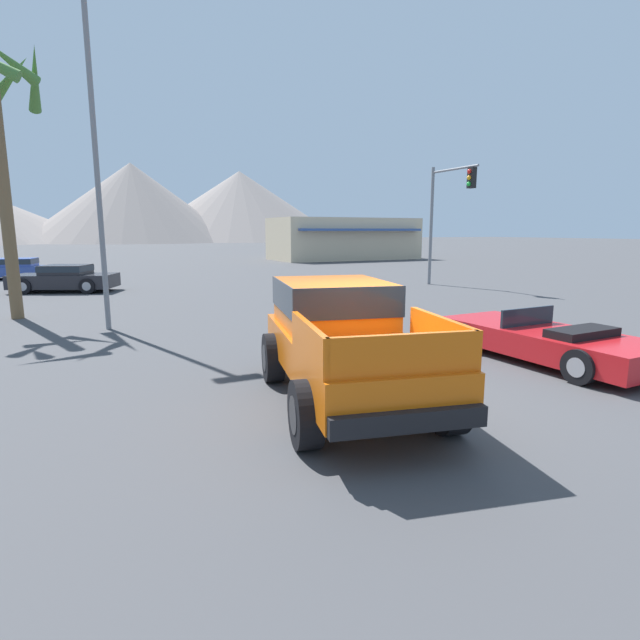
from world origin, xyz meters
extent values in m
plane|color=#424244|center=(0.00, 0.00, 0.00)|extent=(320.00, 320.00, 0.00)
cube|color=orange|center=(-0.48, 0.21, 0.80)|extent=(2.85, 4.98, 0.59)
cube|color=orange|center=(-0.27, 1.13, 1.48)|extent=(2.14, 2.38, 0.77)
cube|color=#1E2833|center=(-0.27, 1.13, 1.62)|extent=(2.19, 2.43, 0.49)
cube|color=orange|center=(-1.64, -0.87, 1.33)|extent=(0.48, 1.85, 0.48)
cube|color=orange|center=(0.13, -1.26, 1.33)|extent=(0.48, 1.85, 0.48)
cube|color=orange|center=(-0.95, -1.94, 1.33)|extent=(1.79, 0.47, 0.48)
cube|color=black|center=(0.04, 2.55, 0.62)|extent=(1.84, 0.55, 0.24)
cube|color=black|center=(-0.99, -2.12, 0.62)|extent=(1.84, 0.55, 0.24)
cylinder|color=black|center=(-1.12, 1.84, 0.44)|extent=(0.50, 0.93, 0.88)
cylinder|color=#232326|center=(-1.12, 1.84, 0.44)|extent=(0.43, 0.55, 0.48)
cylinder|color=black|center=(0.79, 1.42, 0.44)|extent=(0.50, 0.93, 0.88)
cylinder|color=#232326|center=(0.79, 1.42, 0.44)|extent=(0.43, 0.55, 0.48)
cylinder|color=black|center=(-1.74, -0.99, 0.44)|extent=(0.50, 0.93, 0.88)
cylinder|color=#232326|center=(-1.74, -0.99, 0.44)|extent=(0.43, 0.55, 0.48)
cylinder|color=black|center=(0.17, -1.41, 0.44)|extent=(0.50, 0.93, 0.88)
cylinder|color=#232326|center=(0.17, -1.41, 0.44)|extent=(0.43, 0.55, 0.48)
cube|color=red|center=(4.55, 0.73, 0.42)|extent=(1.99, 4.61, 0.49)
cube|color=#1E2833|center=(4.54, 1.23, 0.86)|extent=(1.57, 0.11, 0.39)
cube|color=black|center=(4.58, -0.07, 0.75)|extent=(1.50, 0.68, 0.16)
cylinder|color=black|center=(3.62, 2.11, 0.32)|extent=(0.24, 0.65, 0.64)
cylinder|color=#9E9EA3|center=(3.62, 2.11, 0.32)|extent=(0.24, 0.36, 0.35)
cylinder|color=black|center=(5.39, 2.17, 0.32)|extent=(0.24, 0.65, 0.64)
cylinder|color=#9E9EA3|center=(5.39, 2.17, 0.32)|extent=(0.24, 0.36, 0.35)
cylinder|color=black|center=(3.71, -0.71, 0.32)|extent=(0.24, 0.65, 0.64)
cylinder|color=#9E9EA3|center=(3.71, -0.71, 0.32)|extent=(0.24, 0.36, 0.35)
cylinder|color=black|center=(5.48, -0.65, 0.32)|extent=(0.24, 0.65, 0.64)
cylinder|color=#9E9EA3|center=(5.48, -0.65, 0.32)|extent=(0.24, 0.36, 0.35)
cube|color=#334C9E|center=(-7.24, 26.53, 0.44)|extent=(4.84, 2.69, 0.53)
cube|color=#334C9E|center=(-7.36, 26.55, 0.94)|extent=(2.20, 1.94, 0.45)
cube|color=#1E2833|center=(-7.36, 26.55, 0.99)|extent=(2.24, 1.99, 0.27)
cylinder|color=black|center=(-5.68, 27.10, 0.32)|extent=(0.68, 0.35, 0.65)
cylinder|color=#9E9EA3|center=(-5.68, 27.10, 0.32)|extent=(0.39, 0.30, 0.36)
cylinder|color=black|center=(-6.03, 25.40, 0.32)|extent=(0.68, 0.35, 0.65)
cylinder|color=#9E9EA3|center=(-6.03, 25.40, 0.32)|extent=(0.39, 0.30, 0.36)
cube|color=#232328|center=(-4.79, 18.60, 0.48)|extent=(4.69, 3.35, 0.60)
cube|color=#232328|center=(-4.69, 18.56, 0.99)|extent=(2.29, 2.18, 0.41)
cube|color=#1E2833|center=(-4.69, 18.56, 1.04)|extent=(2.34, 2.23, 0.25)
cylinder|color=black|center=(-6.37, 18.30, 0.34)|extent=(0.71, 0.46, 0.68)
cylinder|color=#9E9EA3|center=(-6.37, 18.30, 0.34)|extent=(0.43, 0.36, 0.37)
cylinder|color=black|center=(-5.69, 19.92, 0.34)|extent=(0.71, 0.46, 0.68)
cylinder|color=#9E9EA3|center=(-5.69, 19.92, 0.34)|extent=(0.43, 0.36, 0.37)
cylinder|color=black|center=(-3.90, 17.27, 0.34)|extent=(0.71, 0.46, 0.68)
cylinder|color=#9E9EA3|center=(-3.90, 17.27, 0.34)|extent=(0.43, 0.36, 0.37)
cylinder|color=black|center=(-3.22, 18.89, 0.34)|extent=(0.71, 0.46, 0.68)
cylinder|color=#9E9EA3|center=(-3.22, 18.89, 0.34)|extent=(0.43, 0.36, 0.37)
cylinder|color=slate|center=(11.90, 14.05, 2.88)|extent=(0.16, 0.16, 5.76)
cylinder|color=slate|center=(11.90, 12.49, 5.51)|extent=(0.11, 3.11, 0.11)
cube|color=black|center=(11.90, 11.31, 5.01)|extent=(0.26, 0.34, 0.90)
sphere|color=red|center=(11.75, 11.31, 5.28)|extent=(0.20, 0.20, 0.20)
sphere|color=orange|center=(11.75, 11.31, 5.01)|extent=(0.20, 0.20, 0.20)
sphere|color=green|center=(11.75, 11.31, 4.74)|extent=(0.20, 0.20, 0.20)
cylinder|color=slate|center=(-3.54, 8.40, 4.31)|extent=(0.14, 0.14, 8.62)
cylinder|color=brown|center=(-6.00, 11.43, 3.78)|extent=(0.36, 0.47, 7.56)
cone|color=#427533|center=(-4.92, 11.62, 7.16)|extent=(0.59, 1.89, 1.72)
cone|color=#427533|center=(-5.57, 12.14, 7.26)|extent=(1.37, 1.07, 1.33)
cone|color=#427533|center=(-5.46, 10.82, 7.37)|extent=(1.55, 1.34, 1.05)
cube|color=beige|center=(18.79, 35.92, 1.93)|extent=(13.54, 6.32, 3.85)
cube|color=#335193|center=(18.79, 32.41, 2.78)|extent=(12.19, 0.70, 0.20)
cone|color=gray|center=(37.02, 129.66, 9.31)|extent=(57.89, 57.89, 18.63)
cone|color=gray|center=(8.73, 125.55, 9.40)|extent=(51.14, 51.14, 18.80)
camera|label=1|loc=(-4.15, -6.41, 2.70)|focal=28.00mm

